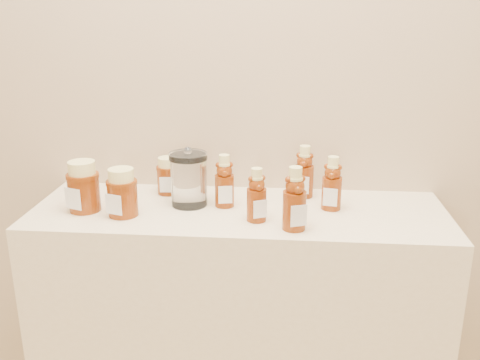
# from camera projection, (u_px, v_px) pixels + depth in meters

# --- Properties ---
(wall_back) EXTENTS (3.50, 0.02, 2.70)m
(wall_back) POSITION_uv_depth(u_px,v_px,m) (244.00, 45.00, 1.60)
(wall_back) COLOR tan
(wall_back) RESTS_ON ground
(display_table) EXTENTS (1.20, 0.40, 0.90)m
(display_table) POSITION_uv_depth(u_px,v_px,m) (239.00, 342.00, 1.69)
(display_table) COLOR beige
(display_table) RESTS_ON ground
(bear_bottle_back_left) EXTENTS (0.07, 0.07, 0.18)m
(bear_bottle_back_left) POSITION_uv_depth(u_px,v_px,m) (224.00, 177.00, 1.55)
(bear_bottle_back_left) COLOR #642207
(bear_bottle_back_left) RESTS_ON display_table
(bear_bottle_back_mid) EXTENTS (0.07, 0.07, 0.18)m
(bear_bottle_back_mid) POSITION_uv_depth(u_px,v_px,m) (304.00, 168.00, 1.63)
(bear_bottle_back_mid) COLOR #642207
(bear_bottle_back_mid) RESTS_ON display_table
(bear_bottle_back_right) EXTENTS (0.07, 0.07, 0.18)m
(bear_bottle_back_right) POSITION_uv_depth(u_px,v_px,m) (332.00, 180.00, 1.53)
(bear_bottle_back_right) COLOR #642207
(bear_bottle_back_right) RESTS_ON display_table
(bear_bottle_front_left) EXTENTS (0.08, 0.08, 0.17)m
(bear_bottle_front_left) POSITION_uv_depth(u_px,v_px,m) (257.00, 191.00, 1.44)
(bear_bottle_front_left) COLOR #642207
(bear_bottle_front_left) RESTS_ON display_table
(bear_bottle_front_right) EXTENTS (0.09, 0.09, 0.19)m
(bear_bottle_front_right) POSITION_uv_depth(u_px,v_px,m) (295.00, 194.00, 1.39)
(bear_bottle_front_right) COLOR #642207
(bear_bottle_front_right) RESTS_ON display_table
(honey_jar_left) EXTENTS (0.12, 0.12, 0.15)m
(honey_jar_left) POSITION_uv_depth(u_px,v_px,m) (83.00, 186.00, 1.52)
(honey_jar_left) COLOR #642207
(honey_jar_left) RESTS_ON display_table
(honey_jar_back) EXTENTS (0.08, 0.08, 0.12)m
(honey_jar_back) POSITION_uv_depth(u_px,v_px,m) (168.00, 175.00, 1.67)
(honey_jar_back) COLOR #642207
(honey_jar_back) RESTS_ON display_table
(honey_jar_front) EXTENTS (0.11, 0.11, 0.14)m
(honey_jar_front) POSITION_uv_depth(u_px,v_px,m) (122.00, 192.00, 1.49)
(honey_jar_front) COLOR #642207
(honey_jar_front) RESTS_ON display_table
(glass_canister) EXTENTS (0.12, 0.12, 0.17)m
(glass_canister) POSITION_uv_depth(u_px,v_px,m) (189.00, 177.00, 1.56)
(glass_canister) COLOR white
(glass_canister) RESTS_ON display_table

